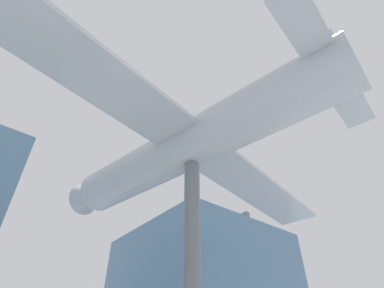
% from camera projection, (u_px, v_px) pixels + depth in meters
% --- Properties ---
extents(support_pylon_central, '(0.58, 0.58, 7.98)m').
position_uv_depth(support_pylon_central, '(192.00, 269.00, 9.55)').
color(support_pylon_central, slate).
rests_on(support_pylon_central, ground_plane).
extents(suspended_airplane, '(20.84, 15.08, 2.87)m').
position_uv_depth(suspended_airplane, '(186.00, 147.00, 12.72)').
color(suspended_airplane, '#B2B7BC').
rests_on(suspended_airplane, support_pylon_central).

